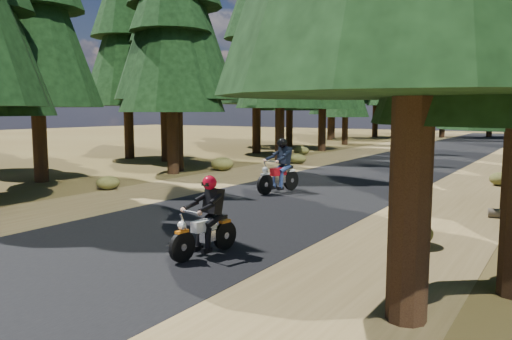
{
  "coord_description": "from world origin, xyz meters",
  "views": [
    {
      "loc": [
        7.37,
        -10.05,
        2.75
      ],
      "look_at": [
        0.0,
        1.5,
        1.1
      ],
      "focal_mm": 35.0,
      "sensor_mm": 36.0,
      "label": 1
    }
  ],
  "objects": [
    {
      "name": "pine_forest",
      "position": [
        -0.02,
        21.05,
        7.89
      ],
      "size": [
        34.59,
        55.08,
        16.32
      ],
      "color": "black",
      "rests_on": "ground"
    },
    {
      "name": "shoulder_r",
      "position": [
        4.6,
        5.0,
        0.0
      ],
      "size": [
        3.2,
        100.0,
        0.01
      ],
      "primitive_type": "cube",
      "color": "brown",
      "rests_on": "ground"
    },
    {
      "name": "understory_shrubs",
      "position": [
        0.69,
        6.93,
        0.27
      ],
      "size": [
        15.39,
        29.04,
        0.62
      ],
      "color": "#474C1E",
      "rests_on": "ground"
    },
    {
      "name": "rider_follow",
      "position": [
        -0.87,
        4.27,
        0.61
      ],
      "size": [
        0.99,
        2.11,
        1.81
      ],
      "rotation": [
        0.0,
        0.0,
        2.95
      ],
      "color": "maroon",
      "rests_on": "road"
    },
    {
      "name": "road",
      "position": [
        0.0,
        5.0,
        0.01
      ],
      "size": [
        6.0,
        100.0,
        0.01
      ],
      "primitive_type": "cube",
      "color": "black",
      "rests_on": "ground"
    },
    {
      "name": "rider_lead",
      "position": [
        1.61,
        -2.83,
        0.51
      ],
      "size": [
        0.74,
        1.75,
        1.51
      ],
      "rotation": [
        0.0,
        0.0,
        3.0
      ],
      "color": "white",
      "rests_on": "road"
    },
    {
      "name": "ground",
      "position": [
        0.0,
        0.0,
        0.0
      ],
      "size": [
        120.0,
        120.0,
        0.0
      ],
      "primitive_type": "plane",
      "color": "#4C3C1B",
      "rests_on": "ground"
    },
    {
      "name": "shoulder_l",
      "position": [
        -4.6,
        5.0,
        0.0
      ],
      "size": [
        3.2,
        100.0,
        0.01
      ],
      "primitive_type": "cube",
      "color": "brown",
      "rests_on": "ground"
    }
  ]
}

